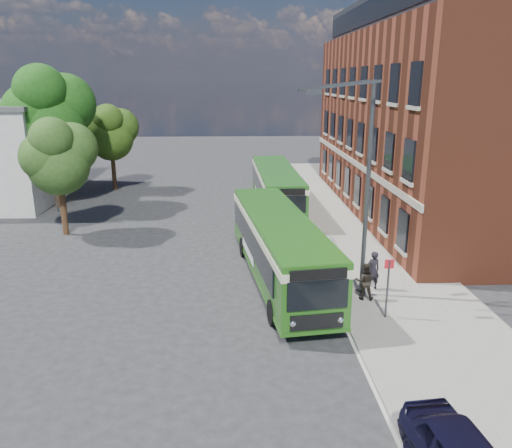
{
  "coord_description": "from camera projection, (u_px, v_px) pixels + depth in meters",
  "views": [
    {
      "loc": [
        -0.22,
        -21.43,
        9.03
      ],
      "look_at": [
        0.88,
        1.88,
        2.2
      ],
      "focal_mm": 35.0,
      "sensor_mm": 36.0,
      "label": 1
    }
  ],
  "objects": [
    {
      "name": "white_building",
      "position": [
        2.0,
        151.0,
        38.5
      ],
      "size": [
        9.4,
        13.4,
        7.3
      ],
      "color": "beige",
      "rests_on": "ground"
    },
    {
      "name": "pedestrian_b",
      "position": [
        365.0,
        281.0,
        20.67
      ],
      "size": [
        0.88,
        0.75,
        1.59
      ],
      "primitive_type": "imported",
      "rotation": [
        0.0,
        0.0,
        2.93
      ],
      "color": "black",
      "rests_on": "pavement"
    },
    {
      "name": "pavement",
      "position": [
        349.0,
        228.0,
        31.06
      ],
      "size": [
        6.0,
        48.0,
        0.15
      ],
      "primitive_type": "cube",
      "color": "gray",
      "rests_on": "ground"
    },
    {
      "name": "tree_left",
      "position": [
        58.0,
        156.0,
        28.66
      ],
      "size": [
        4.15,
        3.95,
        7.01
      ],
      "color": "#3A2315",
      "rests_on": "ground"
    },
    {
      "name": "kerb_line",
      "position": [
        301.0,
        230.0,
        30.94
      ],
      "size": [
        0.12,
        48.0,
        0.01
      ],
      "primitive_type": "cube",
      "color": "beige",
      "rests_on": "ground"
    },
    {
      "name": "brick_office",
      "position": [
        445.0,
        110.0,
        33.27
      ],
      "size": [
        12.1,
        26.0,
        14.2
      ],
      "color": "brown",
      "rests_on": "ground"
    },
    {
      "name": "bus_stop_sign",
      "position": [
        388.0,
        285.0,
        18.89
      ],
      "size": [
        0.35,
        0.08,
        2.52
      ],
      "color": "#3C4042",
      "rests_on": "ground"
    },
    {
      "name": "tree_right",
      "position": [
        111.0,
        132.0,
        40.6
      ],
      "size": [
        4.21,
        4.0,
        7.11
      ],
      "color": "#3A2315",
      "rests_on": "ground"
    },
    {
      "name": "flagpole",
      "position": [
        51.0,
        141.0,
        33.6
      ],
      "size": [
        0.95,
        0.1,
        9.0
      ],
      "color": "#3C4042",
      "rests_on": "ground"
    },
    {
      "name": "street_lamp",
      "position": [
        359.0,
        188.0,
        20.05
      ],
      "size": [
        2.96,
        2.38,
        9.0
      ],
      "color": "#3C4042",
      "rests_on": "ground"
    },
    {
      "name": "bus_rear",
      "position": [
        276.0,
        185.0,
        34.91
      ],
      "size": [
        2.9,
        12.27,
        3.02
      ],
      "color": "#26631D",
      "rests_on": "ground"
    },
    {
      "name": "bus_front",
      "position": [
        279.0,
        242.0,
        22.82
      ],
      "size": [
        4.05,
        12.69,
        3.02
      ],
      "color": "#245D17",
      "rests_on": "ground"
    },
    {
      "name": "pedestrian_a",
      "position": [
        373.0,
        270.0,
        21.63
      ],
      "size": [
        0.71,
        0.55,
        1.74
      ],
      "primitive_type": "imported",
      "rotation": [
        0.0,
        0.0,
        3.37
      ],
      "color": "black",
      "rests_on": "pavement"
    },
    {
      "name": "ground",
      "position": [
        239.0,
        281.0,
        23.09
      ],
      "size": [
        120.0,
        120.0,
        0.0
      ],
      "primitive_type": "plane",
      "color": "#262628",
      "rests_on": "ground"
    },
    {
      "name": "tree_mid",
      "position": [
        49.0,
        112.0,
        34.38
      ],
      "size": [
        5.93,
        5.63,
        10.0
      ],
      "color": "#3A2315",
      "rests_on": "ground"
    }
  ]
}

